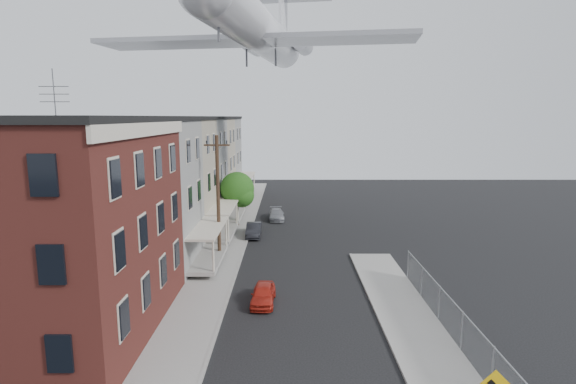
# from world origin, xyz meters

# --- Properties ---
(sidewalk_left) EXTENTS (3.00, 62.00, 0.12)m
(sidewalk_left) POSITION_xyz_m (-5.50, 24.00, 0.06)
(sidewalk_left) COLOR gray
(sidewalk_left) RESTS_ON ground
(sidewalk_right) EXTENTS (3.00, 26.00, 0.12)m
(sidewalk_right) POSITION_xyz_m (5.50, 6.00, 0.06)
(sidewalk_right) COLOR gray
(sidewalk_right) RESTS_ON ground
(curb_left) EXTENTS (0.15, 62.00, 0.14)m
(curb_left) POSITION_xyz_m (-4.05, 24.00, 0.07)
(curb_left) COLOR gray
(curb_left) RESTS_ON ground
(curb_right) EXTENTS (0.15, 26.00, 0.14)m
(curb_right) POSITION_xyz_m (4.05, 6.00, 0.07)
(curb_right) COLOR gray
(curb_right) RESTS_ON ground
(corner_building) EXTENTS (10.31, 12.30, 12.15)m
(corner_building) POSITION_xyz_m (-12.00, 7.00, 5.16)
(corner_building) COLOR #351411
(corner_building) RESTS_ON ground
(row_house_a) EXTENTS (11.98, 7.00, 10.30)m
(row_house_a) POSITION_xyz_m (-11.96, 16.50, 5.13)
(row_house_a) COLOR slate
(row_house_a) RESTS_ON ground
(row_house_b) EXTENTS (11.98, 7.00, 10.30)m
(row_house_b) POSITION_xyz_m (-11.96, 23.50, 5.13)
(row_house_b) COLOR gray
(row_house_b) RESTS_ON ground
(row_house_c) EXTENTS (11.98, 7.00, 10.30)m
(row_house_c) POSITION_xyz_m (-11.96, 30.50, 5.13)
(row_house_c) COLOR slate
(row_house_c) RESTS_ON ground
(row_house_d) EXTENTS (11.98, 7.00, 10.30)m
(row_house_d) POSITION_xyz_m (-11.96, 37.50, 5.13)
(row_house_d) COLOR gray
(row_house_d) RESTS_ON ground
(row_house_e) EXTENTS (11.98, 7.00, 10.30)m
(row_house_e) POSITION_xyz_m (-11.96, 44.50, 5.13)
(row_house_e) COLOR slate
(row_house_e) RESTS_ON ground
(chainlink_fence) EXTENTS (0.06, 18.06, 1.90)m
(chainlink_fence) POSITION_xyz_m (7.00, 5.00, 1.00)
(chainlink_fence) COLOR gray
(chainlink_fence) RESTS_ON ground
(utility_pole) EXTENTS (1.80, 0.26, 9.00)m
(utility_pole) POSITION_xyz_m (-5.60, 18.00, 4.67)
(utility_pole) COLOR black
(utility_pole) RESTS_ON ground
(street_tree) EXTENTS (3.22, 3.20, 5.20)m
(street_tree) POSITION_xyz_m (-5.27, 27.92, 3.45)
(street_tree) COLOR black
(street_tree) RESTS_ON ground
(car_near) EXTENTS (1.39, 3.20, 1.07)m
(car_near) POSITION_xyz_m (-2.00, 10.22, 0.54)
(car_near) COLOR #B32417
(car_near) RESTS_ON ground
(car_mid) EXTENTS (1.27, 3.55, 1.17)m
(car_mid) POSITION_xyz_m (-3.60, 24.37, 0.58)
(car_mid) COLOR black
(car_mid) RESTS_ON ground
(car_far) EXTENTS (1.71, 3.73, 1.06)m
(car_far) POSITION_xyz_m (-1.80, 30.82, 0.53)
(car_far) COLOR gray
(car_far) RESTS_ON ground
(airplane) EXTENTS (27.01, 30.85, 8.87)m
(airplane) POSITION_xyz_m (-3.12, 27.75, 17.63)
(airplane) COLOR silver
(airplane) RESTS_ON ground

